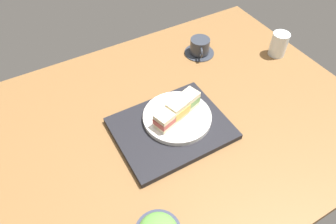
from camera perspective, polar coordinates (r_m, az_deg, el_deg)
The scene contains 8 objects.
ground_plane at distance 108.54cm, azimuth -0.36°, elevation -2.54°, with size 140.00×100.00×3.00cm, color brown.
serving_tray at distance 104.47cm, azimuth 0.49°, elevation -3.05°, with size 36.53×29.10×2.09cm, color black.
sandwich_plate at distance 105.27cm, azimuth 1.68°, elevation -0.93°, with size 23.00×23.00×1.75cm, color silver.
sandwich_near at distance 99.90cm, azimuth -0.40°, elevation -1.35°, with size 8.23×6.82×5.31cm.
sandwich_middle at distance 102.36cm, azimuth 1.72°, elevation 0.51°, with size 8.26×7.09×6.07cm.
sandwich_far at distance 105.43cm, azimuth 3.73°, elevation 2.09°, with size 7.82×6.68×5.81cm.
coffee_cup at distance 134.54cm, azimuth 5.79°, elevation 11.65°, with size 12.52×12.52×6.87cm.
drinking_glass at distance 140.09cm, azimuth 19.48°, elevation 11.53°, with size 6.91×6.91×9.98cm, color silver.
Camera 1 is at (-33.72, -60.46, 82.09)cm, focal length 33.55 mm.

